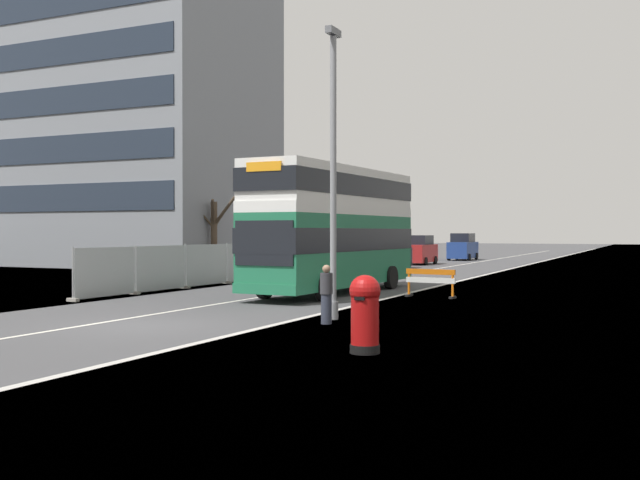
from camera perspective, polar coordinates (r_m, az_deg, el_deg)
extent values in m
cube|color=#424244|center=(20.44, -13.80, -6.51)|extent=(140.00, 280.00, 0.10)
cube|color=#B2AFA8|center=(18.60, -6.03, -7.07)|extent=(0.24, 196.00, 0.01)
cube|color=silver|center=(21.26, -16.53, -6.12)|extent=(0.16, 168.00, 0.01)
cube|color=#1E6B47|center=(30.15, 1.13, -0.76)|extent=(2.90, 10.97, 2.80)
cube|color=silver|center=(30.15, 1.13, 2.28)|extent=(2.90, 10.97, 0.40)
cube|color=silver|center=(30.19, 1.13, 4.07)|extent=(2.87, 10.87, 1.48)
cube|color=black|center=(30.14, 1.13, 0.04)|extent=(2.93, 11.08, 0.90)
cube|color=black|center=(30.19, 1.13, 4.07)|extent=(2.91, 11.03, 0.82)
cube|color=black|center=(25.35, -4.31, -0.24)|extent=(2.29, 0.15, 1.54)
cube|color=orange|center=(25.44, -4.32, 5.62)|extent=(1.37, 0.11, 0.32)
cube|color=#1E6B47|center=(30.20, 1.13, -3.07)|extent=(2.93, 11.08, 0.36)
cylinder|color=black|center=(27.85, -4.24, -3.45)|extent=(0.34, 1.01, 1.00)
cylinder|color=black|center=(26.64, 0.34, -3.64)|extent=(0.34, 1.01, 1.00)
cylinder|color=black|center=(33.44, 1.47, -2.76)|extent=(0.34, 1.01, 1.00)
cylinder|color=black|center=(32.43, 5.44, -2.87)|extent=(0.34, 1.01, 1.00)
cylinder|color=gray|center=(21.20, 1.02, 4.76)|extent=(0.18, 0.18, 8.02)
cube|color=slate|center=(21.88, 1.02, 15.61)|extent=(0.20, 0.70, 0.20)
cylinder|color=gray|center=(21.26, 1.02, -5.40)|extent=(0.29, 0.29, 0.50)
cylinder|color=black|center=(15.47, 3.45, -8.29)|extent=(0.62, 0.62, 0.18)
cylinder|color=#AD0F0F|center=(15.38, 3.45, -5.93)|extent=(0.57, 0.57, 1.10)
sphere|color=#AD0F0F|center=(15.33, 3.45, -3.87)|extent=(0.64, 0.64, 0.64)
cube|color=black|center=(15.07, 3.03, -4.49)|extent=(0.22, 0.03, 0.07)
cube|color=orange|center=(28.52, 8.43, -2.42)|extent=(1.98, 0.34, 0.20)
cube|color=white|center=(28.54, 8.43, -3.06)|extent=(1.98, 0.34, 0.20)
cube|color=orange|center=(28.93, 6.81, -3.33)|extent=(0.08, 0.08, 0.97)
cube|color=black|center=(28.96, 6.81, -4.21)|extent=(0.20, 0.45, 0.08)
cube|color=orange|center=(28.20, 10.09, -3.44)|extent=(0.08, 0.08, 0.97)
cube|color=black|center=(28.23, 10.09, -4.34)|extent=(0.20, 0.45, 0.08)
cube|color=#A8AAAD|center=(29.20, -16.05, -2.35)|extent=(0.04, 3.26, 1.85)
cube|color=#A8AAAD|center=(31.83, -12.02, -2.09)|extent=(0.04, 3.26, 1.85)
cube|color=#A8AAAD|center=(34.60, -8.62, -1.87)|extent=(0.04, 3.26, 1.85)
cube|color=#A8AAAD|center=(37.48, -5.74, -1.67)|extent=(0.04, 3.26, 1.85)
cube|color=#A8AAAD|center=(40.43, -3.27, -1.50)|extent=(0.04, 3.26, 1.85)
cube|color=#A8AAAD|center=(43.45, -1.14, -1.35)|extent=(0.04, 3.26, 1.85)
cube|color=#A8AAAD|center=(46.53, 0.71, -1.21)|extent=(0.04, 3.26, 1.85)
cylinder|color=#939699|center=(27.94, -18.35, -2.49)|extent=(0.06, 0.06, 1.95)
cube|color=gray|center=(28.00, -18.34, -4.36)|extent=(0.44, 0.20, 0.12)
cylinder|color=#939699|center=(30.50, -13.95, -2.22)|extent=(0.06, 0.06, 1.95)
cube|color=gray|center=(30.56, -13.95, -3.93)|extent=(0.44, 0.20, 0.12)
cylinder|color=#939699|center=(33.20, -10.25, -1.98)|extent=(0.06, 0.06, 1.95)
cube|color=gray|center=(33.26, -10.25, -3.55)|extent=(0.44, 0.20, 0.12)
cylinder|color=#939699|center=(36.03, -7.12, -1.76)|extent=(0.06, 0.06, 1.95)
cube|color=gray|center=(36.08, -7.12, -3.22)|extent=(0.44, 0.20, 0.12)
cylinder|color=#939699|center=(38.95, -4.46, -1.58)|extent=(0.06, 0.06, 1.95)
cube|color=gray|center=(38.99, -4.46, -2.92)|extent=(0.44, 0.20, 0.12)
cylinder|color=#939699|center=(41.94, -2.17, -1.42)|extent=(0.06, 0.06, 1.95)
cube|color=gray|center=(41.98, -2.17, -2.67)|extent=(0.44, 0.20, 0.12)
cylinder|color=#939699|center=(44.98, -0.18, -1.28)|extent=(0.06, 0.06, 1.95)
cube|color=gray|center=(45.02, -0.18, -2.44)|extent=(0.44, 0.20, 0.12)
cylinder|color=#939699|center=(48.08, 1.54, -1.15)|extent=(0.06, 0.06, 1.95)
cube|color=gray|center=(48.12, 1.54, -2.24)|extent=(0.44, 0.20, 0.12)
cube|color=black|center=(49.95, 5.35, -1.30)|extent=(1.75, 4.36, 1.22)
cube|color=black|center=(49.92, 5.35, -0.13)|extent=(1.61, 2.40, 0.82)
cylinder|color=black|center=(50.96, 6.79, -1.81)|extent=(0.20, 0.60, 0.60)
cylinder|color=black|center=(51.53, 4.94, -1.78)|extent=(0.20, 0.60, 0.60)
cylinder|color=black|center=(48.40, 5.78, -1.94)|extent=(0.20, 0.60, 0.60)
cylinder|color=black|center=(49.01, 3.85, -1.91)|extent=(0.20, 0.60, 0.60)
cube|color=maroon|center=(56.83, 7.54, -1.01)|extent=(1.84, 4.07, 1.32)
cube|color=black|center=(56.81, 7.54, 0.01)|extent=(1.69, 2.24, 0.70)
cylinder|color=black|center=(57.79, 8.78, -1.52)|extent=(0.20, 0.60, 0.60)
cylinder|color=black|center=(58.33, 7.05, -1.50)|extent=(0.20, 0.60, 0.60)
cylinder|color=black|center=(55.37, 8.05, -1.62)|extent=(0.20, 0.60, 0.60)
cylinder|color=black|center=(55.94, 6.25, -1.59)|extent=(0.20, 0.60, 0.60)
cube|color=navy|center=(66.04, 10.85, -0.76)|extent=(1.75, 4.25, 1.39)
cube|color=black|center=(66.02, 10.85, 0.18)|extent=(1.61, 2.34, 0.76)
cylinder|color=black|center=(67.13, 11.85, -1.23)|extent=(0.20, 0.60, 0.60)
cylinder|color=black|center=(67.55, 10.40, -1.21)|extent=(0.20, 0.60, 0.60)
cylinder|color=black|center=(64.57, 11.31, -1.30)|extent=(0.20, 0.60, 0.60)
cylinder|color=black|center=(65.00, 9.82, -1.28)|extent=(0.20, 0.60, 0.60)
cylinder|color=#4C3D2D|center=(49.09, -8.10, 0.33)|extent=(0.42, 0.42, 4.43)
cylinder|color=#4C3D2D|center=(48.68, -7.32, 2.20)|extent=(1.73, 0.20, 1.93)
cylinder|color=#4C3D2D|center=(49.46, -7.66, 1.64)|extent=(0.42, 1.19, 1.30)
cylinder|color=#4C3D2D|center=(49.96, -8.58, 1.94)|extent=(1.78, 1.13, 1.54)
cylinder|color=#4C3D2D|center=(48.94, -8.74, 1.67)|extent=(0.92, 1.03, 1.44)
cylinder|color=#4C3D2D|center=(48.50, -8.15, 2.04)|extent=(0.80, 1.26, 1.80)
cylinder|color=#2D3342|center=(20.17, 0.49, -5.29)|extent=(0.29, 0.29, 0.81)
cylinder|color=#333338|center=(20.11, 0.49, -3.34)|extent=(0.34, 0.34, 0.57)
sphere|color=#937056|center=(20.08, 0.49, -2.21)|extent=(0.22, 0.22, 0.22)
cube|color=gray|center=(59.28, -14.89, 9.39)|extent=(20.67, 13.44, 23.02)
cube|color=#232D3D|center=(53.64, -19.51, 3.05)|extent=(19.43, 0.08, 1.84)
cube|color=#232D3D|center=(53.88, -19.52, 6.55)|extent=(19.43, 0.08, 1.84)
cube|color=#232D3D|center=(54.32, -19.53, 10.00)|extent=(19.43, 0.08, 1.84)
cube|color=#232D3D|center=(54.95, -19.55, 13.39)|extent=(19.43, 0.08, 1.84)
cube|color=#232D3D|center=(55.77, -19.56, 16.68)|extent=(19.43, 0.08, 1.84)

